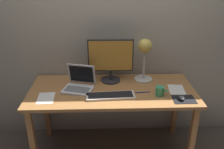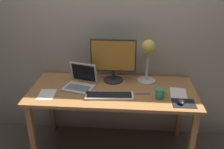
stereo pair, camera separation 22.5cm
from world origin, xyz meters
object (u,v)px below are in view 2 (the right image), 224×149
object	(u,v)px
mouse	(181,102)
coffee_mug	(160,93)
pen	(143,94)
keyboard_main	(109,96)
desk_lamp	(148,53)
monitor	(113,58)
laptop	(81,81)

from	to	relation	value
mouse	coffee_mug	world-z (taller)	coffee_mug
mouse	pen	world-z (taller)	mouse
keyboard_main	pen	distance (m)	0.31
desk_lamp	coffee_mug	distance (m)	0.44
monitor	laptop	distance (m)	0.39
monitor	coffee_mug	world-z (taller)	monitor
monitor	desk_lamp	xyz separation A→B (m)	(0.34, 0.01, 0.06)
mouse	monitor	bearing A→B (deg)	146.27
pen	mouse	bearing A→B (deg)	-23.79
monitor	pen	world-z (taller)	monitor
desk_lamp	pen	xyz separation A→B (m)	(-0.05, -0.28, -0.30)
monitor	desk_lamp	world-z (taller)	monitor
mouse	pen	bearing A→B (deg)	156.21
mouse	pen	size ratio (longest dim) A/B	0.69
keyboard_main	desk_lamp	size ratio (longest dim) A/B	1.02
keyboard_main	pen	world-z (taller)	keyboard_main
desk_lamp	mouse	bearing A→B (deg)	-57.02
laptop	pen	distance (m)	0.61
monitor	keyboard_main	bearing A→B (deg)	-91.76
keyboard_main	desk_lamp	bearing A→B (deg)	45.25
mouse	coffee_mug	xyz separation A→B (m)	(-0.18, 0.09, 0.02)
desk_lamp	coffee_mug	world-z (taller)	desk_lamp
mouse	keyboard_main	bearing A→B (deg)	173.44
laptop	coffee_mug	world-z (taller)	laptop
desk_lamp	mouse	distance (m)	0.59
monitor	mouse	distance (m)	0.78
monitor	keyboard_main	size ratio (longest dim) A/B	1.01
laptop	mouse	world-z (taller)	laptop
coffee_mug	mouse	bearing A→B (deg)	-26.85
mouse	desk_lamp	bearing A→B (deg)	122.98
desk_lamp	pen	size ratio (longest dim) A/B	3.15
coffee_mug	pen	bearing A→B (deg)	159.99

